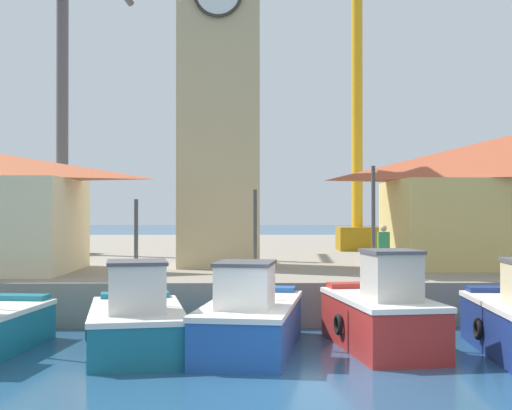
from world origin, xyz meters
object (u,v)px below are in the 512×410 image
object	(u,v)px
fishing_boat_left_outer	(136,322)
dock_worker_near_tower	(383,251)
port_crane_near	(354,88)
fishing_boat_mid_left	(381,315)
clock_tower	(219,68)
fishing_boat_left_inner	(251,319)
port_crane_far	(63,131)

from	to	relation	value
fishing_boat_left_outer	dock_worker_near_tower	bearing A→B (deg)	33.88
fishing_boat_left_outer	port_crane_near	size ratio (longest dim) A/B	0.22
fishing_boat_mid_left	port_crane_near	size ratio (longest dim) A/B	0.21
dock_worker_near_tower	fishing_boat_mid_left	bearing A→B (deg)	-101.66
fishing_boat_left_outer	clock_tower	bearing A→B (deg)	80.45
fishing_boat_left_outer	fishing_boat_mid_left	xyz separation A→B (m)	(5.82, 0.25, 0.11)
port_crane_near	fishing_boat_mid_left	bearing A→B (deg)	-96.83
port_crane_near	fishing_boat_left_outer	bearing A→B (deg)	-112.22
fishing_boat_left_inner	port_crane_near	size ratio (longest dim) A/B	0.25
fishing_boat_left_inner	fishing_boat_mid_left	distance (m)	3.14
fishing_boat_left_outer	dock_worker_near_tower	xyz separation A→B (m)	(6.69, 4.49, 1.41)
fishing_boat_left_inner	clock_tower	size ratio (longest dim) A/B	0.36
fishing_boat_mid_left	port_crane_near	distance (m)	21.83
clock_tower	dock_worker_near_tower	xyz separation A→B (m)	(5.10, -5.00, -6.45)
clock_tower	port_crane_far	size ratio (longest dim) A/B	0.95
fishing_boat_left_inner	port_crane_near	world-z (taller)	port_crane_near
fishing_boat_left_outer	port_crane_near	xyz separation A→B (m)	(8.19, 20.05, 9.00)
port_crane_far	dock_worker_near_tower	xyz separation A→B (m)	(12.71, -12.34, -4.94)
fishing_boat_left_outer	fishing_boat_mid_left	bearing A→B (deg)	2.45
port_crane_near	port_crane_far	size ratio (longest dim) A/B	1.35
port_crane_near	dock_worker_near_tower	xyz separation A→B (m)	(-1.49, -15.55, -7.59)
port_crane_far	dock_worker_near_tower	world-z (taller)	port_crane_far
port_crane_near	port_crane_far	distance (m)	14.80
dock_worker_near_tower	port_crane_far	bearing A→B (deg)	135.86
fishing_boat_left_outer	dock_worker_near_tower	world-z (taller)	fishing_boat_left_outer
fishing_boat_left_inner	clock_tower	xyz separation A→B (m)	(-1.09, 9.32, 7.84)
port_crane_near	dock_worker_near_tower	bearing A→B (deg)	-95.49
fishing_boat_mid_left	clock_tower	bearing A→B (deg)	114.52
dock_worker_near_tower	clock_tower	bearing A→B (deg)	135.53
fishing_boat_left_inner	dock_worker_near_tower	xyz separation A→B (m)	(4.01, 4.32, 1.39)
fishing_boat_left_inner	clock_tower	world-z (taller)	clock_tower
fishing_boat_left_outer	fishing_boat_mid_left	size ratio (longest dim) A/B	1.04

